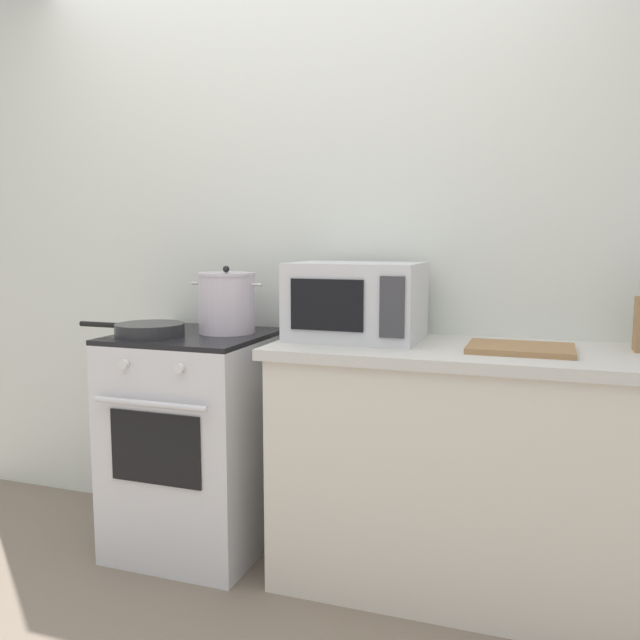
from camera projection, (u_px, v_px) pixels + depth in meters
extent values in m
plane|color=#7A6B5B|center=(200.00, 640.00, 2.16)|extent=(10.00, 10.00, 0.00)
cube|color=silver|center=(369.00, 253.00, 2.81)|extent=(4.40, 0.10, 2.50)
cube|color=beige|center=(501.00, 479.00, 2.39)|extent=(1.64, 0.56, 0.88)
cube|color=beige|center=(505.00, 355.00, 2.33)|extent=(1.70, 0.60, 0.04)
cube|color=silver|center=(196.00, 443.00, 2.78)|extent=(0.60, 0.60, 0.90)
cube|color=black|center=(194.00, 336.00, 2.72)|extent=(0.60, 0.60, 0.02)
cube|color=black|center=(155.00, 449.00, 2.48)|extent=(0.39, 0.01, 0.28)
cylinder|color=silver|center=(150.00, 404.00, 2.44)|extent=(0.48, 0.02, 0.02)
cylinder|color=silver|center=(124.00, 364.00, 2.48)|extent=(0.04, 0.02, 0.04)
cylinder|color=silver|center=(179.00, 368.00, 2.40)|extent=(0.04, 0.02, 0.04)
cylinder|color=silver|center=(227.00, 304.00, 2.73)|extent=(0.23, 0.23, 0.24)
cylinder|color=silver|center=(226.00, 274.00, 2.72)|extent=(0.24, 0.24, 0.01)
sphere|color=black|center=(226.00, 269.00, 2.71)|extent=(0.03, 0.03, 0.03)
cylinder|color=silver|center=(197.00, 283.00, 2.77)|extent=(0.05, 0.01, 0.01)
cylinder|color=silver|center=(257.00, 285.00, 2.68)|extent=(0.05, 0.01, 0.01)
cylinder|color=#28282B|center=(150.00, 330.00, 2.66)|extent=(0.28, 0.28, 0.05)
cylinder|color=black|center=(101.00, 325.00, 2.74)|extent=(0.20, 0.02, 0.02)
cube|color=silver|center=(356.00, 301.00, 2.55)|extent=(0.50, 0.36, 0.30)
cube|color=black|center=(327.00, 305.00, 2.40)|extent=(0.28, 0.01, 0.19)
cube|color=#38383D|center=(392.00, 307.00, 2.32)|extent=(0.09, 0.01, 0.22)
cube|color=#997047|center=(521.00, 348.00, 2.29)|extent=(0.36, 0.26, 0.02)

